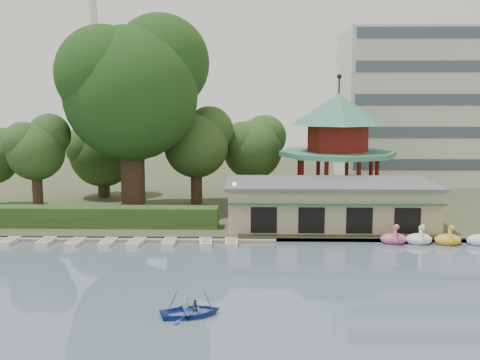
{
  "coord_description": "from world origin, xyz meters",
  "views": [
    {
      "loc": [
        3.17,
        -31.48,
        12.13
      ],
      "look_at": [
        2.0,
        18.0,
        5.0
      ],
      "focal_mm": 45.0,
      "sensor_mm": 36.0,
      "label": 1
    }
  ],
  "objects_px": {
    "boathouse": "(330,203)",
    "pavilion": "(338,138)",
    "big_tree": "(133,83)",
    "dock": "(73,238)",
    "rowboat_with_passengers": "(191,307)"
  },
  "relations": [
    {
      "from": "big_tree",
      "to": "rowboat_with_passengers",
      "type": "xyz_separation_m",
      "value": [
        8.52,
        -28.09,
        -12.65
      ]
    },
    {
      "from": "dock",
      "to": "big_tree",
      "type": "relative_size",
      "value": 1.72
    },
    {
      "from": "dock",
      "to": "big_tree",
      "type": "xyz_separation_m",
      "value": [
        3.18,
        11.02,
        13.02
      ]
    },
    {
      "from": "pavilion",
      "to": "dock",
      "type": "bearing_deg",
      "value": -148.34
    },
    {
      "from": "boathouse",
      "to": "pavilion",
      "type": "distance_m",
      "value": 11.43
    },
    {
      "from": "boathouse",
      "to": "big_tree",
      "type": "bearing_deg",
      "value": 161.65
    },
    {
      "from": "pavilion",
      "to": "big_tree",
      "type": "relative_size",
      "value": 0.68
    },
    {
      "from": "dock",
      "to": "rowboat_with_passengers",
      "type": "bearing_deg",
      "value": -55.57
    },
    {
      "from": "big_tree",
      "to": "pavilion",
      "type": "bearing_deg",
      "value": 10.3
    },
    {
      "from": "boathouse",
      "to": "big_tree",
      "type": "distance_m",
      "value": 22.56
    },
    {
      "from": "pavilion",
      "to": "boathouse",
      "type": "bearing_deg",
      "value": -101.28
    },
    {
      "from": "dock",
      "to": "big_tree",
      "type": "height_order",
      "value": "big_tree"
    },
    {
      "from": "boathouse",
      "to": "rowboat_with_passengers",
      "type": "height_order",
      "value": "boathouse"
    },
    {
      "from": "big_tree",
      "to": "dock",
      "type": "bearing_deg",
      "value": -106.11
    },
    {
      "from": "dock",
      "to": "rowboat_with_passengers",
      "type": "height_order",
      "value": "rowboat_with_passengers"
    }
  ]
}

